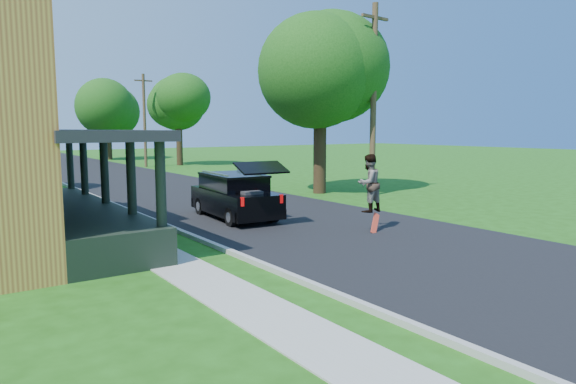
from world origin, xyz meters
TOP-DOWN VIEW (x-y plane):
  - ground at (0.00, 0.00)m, footprint 140.00×140.00m
  - street at (0.00, 20.00)m, footprint 8.00×120.00m
  - curb at (-4.05, 20.00)m, footprint 0.15×120.00m
  - sidewalk at (-5.60, 20.00)m, footprint 1.30×120.00m
  - black_suv at (-1.40, 5.80)m, footprint 2.07×4.65m
  - skateboarder at (0.90, 1.50)m, footprint 0.93×0.76m
  - skateboard at (0.91, 1.21)m, footprint 0.57×0.35m
  - tree_right_near at (5.45, 9.72)m, footprint 7.31×6.94m
  - tree_right_mid at (7.61, 31.83)m, footprint 5.24×5.16m
  - tree_right_far at (4.95, 43.48)m, footprint 7.10×6.90m
  - utility_pole_near at (7.00, 7.61)m, footprint 1.74×0.30m
  - utility_pole_far at (4.50, 31.40)m, footprint 1.47×0.24m

SIDE VIEW (x-z plane):
  - ground at x=0.00m, z-range 0.00..0.00m
  - street at x=0.00m, z-range -0.01..0.01m
  - curb at x=-4.05m, z-range -0.06..0.06m
  - sidewalk at x=-5.60m, z-range -0.01..0.01m
  - skateboard at x=0.91m, z-range -0.07..0.57m
  - black_suv at x=-1.40m, z-range -0.25..1.87m
  - skateboarder at x=0.90m, z-range 0.59..2.38m
  - utility_pole_far at x=4.50m, z-range 0.13..7.68m
  - utility_pole_near at x=7.00m, z-range 0.15..9.00m
  - tree_right_far at x=4.95m, z-range 1.31..9.82m
  - tree_right_mid at x=7.61m, z-range 1.46..9.74m
  - tree_right_near at x=5.45m, z-range 1.45..10.41m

